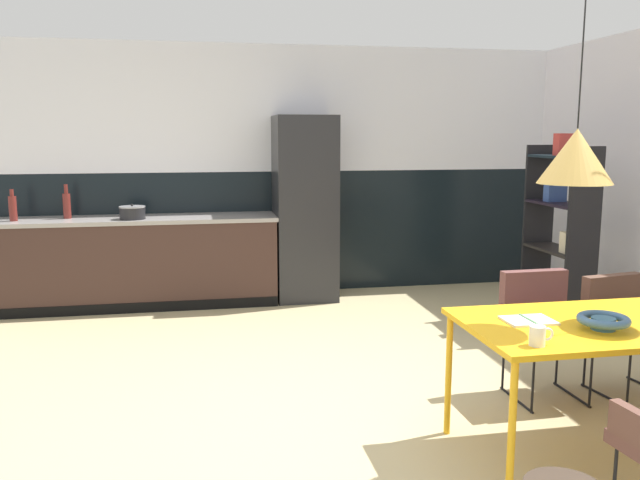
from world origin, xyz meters
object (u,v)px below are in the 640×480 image
open_book (528,320)px  mug_dark_espresso (538,336)px  open_shelf_unit (560,228)px  pendant_lamp_over_table_near (576,156)px  fruit_bowl (603,321)px  bottle_oil_tall (13,208)px  dining_table (625,328)px  armchair_facing_counter (542,318)px  cooking_pot (132,213)px  armchair_far_side (624,319)px  refrigerator_column (305,208)px  bottle_vinegar_dark (67,205)px

open_book → mug_dark_espresso: 0.40m
open_shelf_unit → pendant_lamp_over_table_near: (-1.35, -2.34, 0.73)m
fruit_bowl → bottle_oil_tall: bearing=134.8°
bottle_oil_tall → pendant_lamp_over_table_near: 5.11m
dining_table → mug_dark_espresso: 0.74m
armchair_facing_counter → cooking_pot: (-2.82, 2.73, 0.44)m
armchair_far_side → pendant_lamp_over_table_near: 1.65m
armchair_far_side → cooking_pot: cooking_pot is taller
pendant_lamp_over_table_near → refrigerator_column: bearing=101.7°
cooking_pot → pendant_lamp_over_table_near: pendant_lamp_over_table_near is taller
open_book → open_shelf_unit: (1.52, 2.28, 0.12)m
fruit_bowl → pendant_lamp_over_table_near: size_ratio=0.23×
mug_dark_espresso → open_shelf_unit: size_ratio=0.07×
fruit_bowl → cooking_pot: 4.50m
fruit_bowl → bottle_vinegar_dark: (-3.23, 3.84, 0.24)m
mug_dark_espresso → open_shelf_unit: bearing=57.7°
refrigerator_column → fruit_bowl: bearing=-76.9°
armchair_far_side → pendant_lamp_over_table_near: (-0.92, -0.79, 1.11)m
open_shelf_unit → cooking_pot: bearing=-107.4°
open_book → pendant_lamp_over_table_near: bearing=-21.3°
refrigerator_column → open_book: bearing=-80.7°
mug_dark_espresso → pendant_lamp_over_table_near: 0.93m
mug_dark_espresso → bottle_oil_tall: 5.08m
mug_dark_espresso → fruit_bowl: bearing=20.8°
bottle_vinegar_dark → dining_table: bearing=-47.1°
bottle_oil_tall → armchair_facing_counter: bearing=-35.5°
open_shelf_unit → fruit_bowl: bearing=-26.3°
armchair_facing_counter → fruit_bowl: (-0.21, -0.95, 0.27)m
armchair_facing_counter → fruit_bowl: armchair_facing_counter is taller
refrigerator_column → mug_dark_espresso: refrigerator_column is taller
pendant_lamp_over_table_near → dining_table: bearing=-0.8°
dining_table → bottle_oil_tall: bottle_oil_tall is taller
dining_table → bottle_vinegar_dark: bearing=132.9°
armchair_facing_counter → pendant_lamp_over_table_near: 1.39m
open_book → pendant_lamp_over_table_near: size_ratio=0.23×
dining_table → bottle_vinegar_dark: (-3.45, 3.71, 0.33)m
bottle_vinegar_dark → bottle_oil_tall: bottle_vinegar_dark is taller
open_book → cooking_pot: (-2.31, 3.47, 0.21)m
armchair_far_side → bottle_oil_tall: 5.33m
refrigerator_column → armchair_facing_counter: 3.09m
refrigerator_column → armchair_far_side: bearing=-59.6°
armchair_far_side → bottle_vinegar_dark: (-4.03, 2.92, 0.54)m
armchair_far_side → open_book: bearing=24.2°
armchair_far_side → mug_dark_espresso: mug_dark_espresso is taller
refrigerator_column → dining_table: size_ratio=1.10×
mug_dark_espresso → bottle_oil_tall: bottle_oil_tall is taller
refrigerator_column → bottle_vinegar_dark: size_ratio=5.68×
bottle_oil_tall → bottle_vinegar_dark: bearing=12.8°
bottle_vinegar_dark → open_shelf_unit: bearing=-17.0°
fruit_bowl → open_book: fruit_bowl is taller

